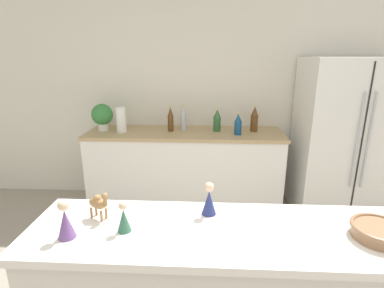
{
  "coord_description": "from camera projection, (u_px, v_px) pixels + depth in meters",
  "views": [
    {
      "loc": [
        -0.23,
        -0.79,
        1.71
      ],
      "look_at": [
        -0.34,
        1.36,
        1.06
      ],
      "focal_mm": 28.0,
      "sensor_mm": 36.0,
      "label": 1
    }
  ],
  "objects": [
    {
      "name": "wall_back",
      "position": [
        227.0,
        93.0,
        3.48
      ],
      "size": [
        8.0,
        0.06,
        2.55
      ],
      "color": "silver",
      "rests_on": "ground_plane"
    },
    {
      "name": "back_counter",
      "position": [
        185.0,
        169.0,
        3.43
      ],
      "size": [
        2.15,
        0.63,
        0.89
      ],
      "color": "white",
      "rests_on": "ground_plane"
    },
    {
      "name": "refrigerator",
      "position": [
        344.0,
        139.0,
        3.17
      ],
      "size": [
        0.95,
        0.72,
        1.68
      ],
      "color": "silver",
      "rests_on": "ground_plane"
    },
    {
      "name": "potted_plant",
      "position": [
        102.0,
        116.0,
        3.3
      ],
      "size": [
        0.23,
        0.23,
        0.3
      ],
      "color": "silver",
      "rests_on": "back_counter"
    },
    {
      "name": "paper_towel_roll",
      "position": [
        121.0,
        120.0,
        3.24
      ],
      "size": [
        0.11,
        0.11,
        0.27
      ],
      "color": "white",
      "rests_on": "back_counter"
    },
    {
      "name": "back_bottle_0",
      "position": [
        254.0,
        119.0,
        3.28
      ],
      "size": [
        0.08,
        0.08,
        0.29
      ],
      "color": "brown",
      "rests_on": "back_counter"
    },
    {
      "name": "back_bottle_1",
      "position": [
        171.0,
        119.0,
        3.29
      ],
      "size": [
        0.06,
        0.06,
        0.28
      ],
      "color": "brown",
      "rests_on": "back_counter"
    },
    {
      "name": "back_bottle_2",
      "position": [
        217.0,
        120.0,
        3.29
      ],
      "size": [
        0.08,
        0.08,
        0.25
      ],
      "color": "#2D6033",
      "rests_on": "back_counter"
    },
    {
      "name": "back_bottle_3",
      "position": [
        238.0,
        124.0,
        3.15
      ],
      "size": [
        0.08,
        0.08,
        0.23
      ],
      "color": "navy",
      "rests_on": "back_counter"
    },
    {
      "name": "back_bottle_4",
      "position": [
        183.0,
        118.0,
        3.33
      ],
      "size": [
        0.07,
        0.07,
        0.28
      ],
      "color": "#B2B7BC",
      "rests_on": "back_counter"
    },
    {
      "name": "fruit_bowl",
      "position": [
        379.0,
        231.0,
        1.2
      ],
      "size": [
        0.22,
        0.22,
        0.06
      ],
      "color": "#8C6647",
      "rests_on": "bar_counter"
    },
    {
      "name": "camel_figurine",
      "position": [
        98.0,
        203.0,
        1.33
      ],
      "size": [
        0.11,
        0.08,
        0.14
      ],
      "color": "olive",
      "rests_on": "bar_counter"
    },
    {
      "name": "wise_man_figurine_blue",
      "position": [
        124.0,
        218.0,
        1.24
      ],
      "size": [
        0.06,
        0.06,
        0.14
      ],
      "color": "#33664C",
      "rests_on": "bar_counter"
    },
    {
      "name": "wise_man_figurine_crimson",
      "position": [
        65.0,
        222.0,
        1.2
      ],
      "size": [
        0.07,
        0.07,
        0.17
      ],
      "color": "#6B4784",
      "rests_on": "bar_counter"
    },
    {
      "name": "wise_man_figurine_purple",
      "position": [
        209.0,
        201.0,
        1.38
      ],
      "size": [
        0.07,
        0.07,
        0.16
      ],
      "color": "navy",
      "rests_on": "bar_counter"
    }
  ]
}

